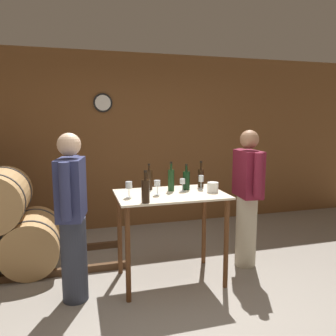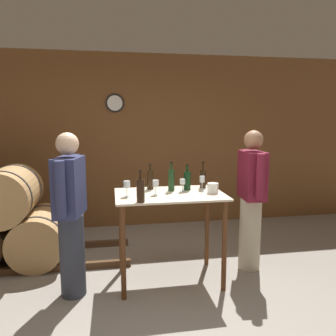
{
  "view_description": "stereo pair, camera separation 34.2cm",
  "coord_description": "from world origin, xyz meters",
  "px_view_note": "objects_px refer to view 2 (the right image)",
  "views": [
    {
      "loc": [
        -0.77,
        -2.48,
        1.71
      ],
      "look_at": [
        0.15,
        0.78,
        1.2
      ],
      "focal_mm": 35.0,
      "sensor_mm": 36.0,
      "label": 1
    },
    {
      "loc": [
        -0.43,
        -2.56,
        1.71
      ],
      "look_at": [
        0.15,
        0.78,
        1.2
      ],
      "focal_mm": 35.0,
      "sensor_mm": 36.0,
      "label": 2
    }
  ],
  "objects_px": {
    "wine_bottle_center": "(171,179)",
    "wine_glass_far_side": "(202,180)",
    "wine_glass_near_center": "(155,184)",
    "person_host": "(251,198)",
    "wine_bottle_right": "(187,180)",
    "wine_bottle_far_right": "(203,178)",
    "person_visitor_with_scarf": "(70,212)",
    "wine_bottle_left": "(150,179)",
    "wine_glass_near_right": "(182,182)",
    "wine_bottle_far_left": "(141,190)",
    "wine_glass_near_left": "(127,185)",
    "ice_bucket": "(213,188)"
  },
  "relations": [
    {
      "from": "person_visitor_with_scarf",
      "to": "wine_bottle_center",
      "type": "bearing_deg",
      "value": 13.13
    },
    {
      "from": "wine_bottle_center",
      "to": "wine_glass_near_left",
      "type": "distance_m",
      "value": 0.51
    },
    {
      "from": "wine_bottle_right",
      "to": "person_host",
      "type": "xyz_separation_m",
      "value": [
        0.73,
        -0.02,
        -0.22
      ]
    },
    {
      "from": "person_host",
      "to": "wine_bottle_far_right",
      "type": "bearing_deg",
      "value": 169.86
    },
    {
      "from": "wine_bottle_far_left",
      "to": "wine_glass_far_side",
      "type": "distance_m",
      "value": 0.8
    },
    {
      "from": "wine_glass_near_center",
      "to": "person_visitor_with_scarf",
      "type": "bearing_deg",
      "value": -173.59
    },
    {
      "from": "wine_bottle_right",
      "to": "wine_glass_near_center",
      "type": "height_order",
      "value": "wine_bottle_right"
    },
    {
      "from": "wine_bottle_center",
      "to": "wine_glass_near_right",
      "type": "height_order",
      "value": "wine_bottle_center"
    },
    {
      "from": "wine_bottle_center",
      "to": "wine_glass_near_right",
      "type": "relative_size",
      "value": 2.29
    },
    {
      "from": "wine_bottle_center",
      "to": "wine_glass_near_left",
      "type": "xyz_separation_m",
      "value": [
        -0.48,
        -0.17,
        -0.01
      ]
    },
    {
      "from": "wine_glass_near_center",
      "to": "wine_glass_near_right",
      "type": "relative_size",
      "value": 1.1
    },
    {
      "from": "wine_glass_far_side",
      "to": "person_visitor_with_scarf",
      "type": "relative_size",
      "value": 0.1
    },
    {
      "from": "wine_bottle_right",
      "to": "wine_glass_far_side",
      "type": "relative_size",
      "value": 1.82
    },
    {
      "from": "wine_bottle_center",
      "to": "wine_bottle_right",
      "type": "relative_size",
      "value": 1.12
    },
    {
      "from": "wine_bottle_far_left",
      "to": "wine_glass_near_center",
      "type": "bearing_deg",
      "value": 57.53
    },
    {
      "from": "wine_glass_near_left",
      "to": "wine_bottle_right",
      "type": "bearing_deg",
      "value": 15.93
    },
    {
      "from": "wine_bottle_far_left",
      "to": "wine_bottle_right",
      "type": "bearing_deg",
      "value": 38.69
    },
    {
      "from": "wine_glass_near_center",
      "to": "person_host",
      "type": "height_order",
      "value": "person_host"
    },
    {
      "from": "wine_bottle_far_left",
      "to": "wine_bottle_center",
      "type": "bearing_deg",
      "value": 48.87
    },
    {
      "from": "wine_glass_near_center",
      "to": "wine_glass_near_left",
      "type": "bearing_deg",
      "value": -174.73
    },
    {
      "from": "wine_bottle_center",
      "to": "wine_glass_near_center",
      "type": "height_order",
      "value": "wine_bottle_center"
    },
    {
      "from": "wine_glass_near_left",
      "to": "person_host",
      "type": "bearing_deg",
      "value": 6.9
    },
    {
      "from": "wine_bottle_left",
      "to": "wine_bottle_right",
      "type": "xyz_separation_m",
      "value": [
        0.39,
        -0.11,
        -0.01
      ]
    },
    {
      "from": "wine_bottle_far_right",
      "to": "wine_glass_near_right",
      "type": "bearing_deg",
      "value": -150.69
    },
    {
      "from": "wine_bottle_center",
      "to": "wine_glass_far_side",
      "type": "distance_m",
      "value": 0.33
    },
    {
      "from": "wine_bottle_far_right",
      "to": "person_visitor_with_scarf",
      "type": "height_order",
      "value": "person_visitor_with_scarf"
    },
    {
      "from": "person_visitor_with_scarf",
      "to": "person_host",
      "type": "bearing_deg",
      "value": 6.93
    },
    {
      "from": "wine_glass_near_left",
      "to": "person_visitor_with_scarf",
      "type": "xyz_separation_m",
      "value": [
        -0.54,
        -0.07,
        -0.23
      ]
    },
    {
      "from": "wine_bottle_far_right",
      "to": "wine_glass_near_left",
      "type": "height_order",
      "value": "wine_bottle_far_right"
    },
    {
      "from": "wine_glass_near_right",
      "to": "person_visitor_with_scarf",
      "type": "xyz_separation_m",
      "value": [
        -1.13,
        -0.18,
        -0.21
      ]
    },
    {
      "from": "ice_bucket",
      "to": "person_host",
      "type": "relative_size",
      "value": 0.07
    },
    {
      "from": "wine_glass_far_side",
      "to": "wine_bottle_far_left",
      "type": "bearing_deg",
      "value": -150.41
    },
    {
      "from": "wine_bottle_far_right",
      "to": "person_visitor_with_scarf",
      "type": "relative_size",
      "value": 0.19
    },
    {
      "from": "wine_bottle_far_left",
      "to": "wine_glass_far_side",
      "type": "xyz_separation_m",
      "value": [
        0.7,
        0.4,
        -0.0
      ]
    },
    {
      "from": "wine_bottle_left",
      "to": "wine_glass_near_right",
      "type": "bearing_deg",
      "value": -29.5
    },
    {
      "from": "wine_glass_near_left",
      "to": "ice_bucket",
      "type": "height_order",
      "value": "wine_glass_near_left"
    },
    {
      "from": "wine_glass_near_center",
      "to": "person_host",
      "type": "relative_size",
      "value": 0.09
    },
    {
      "from": "wine_bottle_right",
      "to": "person_visitor_with_scarf",
      "type": "xyz_separation_m",
      "value": [
        -1.19,
        -0.25,
        -0.22
      ]
    },
    {
      "from": "wine_bottle_left",
      "to": "ice_bucket",
      "type": "height_order",
      "value": "wine_bottle_left"
    },
    {
      "from": "person_host",
      "to": "person_visitor_with_scarf",
      "type": "bearing_deg",
      "value": -173.07
    },
    {
      "from": "wine_bottle_right",
      "to": "ice_bucket",
      "type": "xyz_separation_m",
      "value": [
        0.23,
        -0.19,
        -0.05
      ]
    },
    {
      "from": "person_visitor_with_scarf",
      "to": "wine_glass_near_center",
      "type": "bearing_deg",
      "value": 6.41
    },
    {
      "from": "wine_bottle_right",
      "to": "person_visitor_with_scarf",
      "type": "relative_size",
      "value": 0.18
    },
    {
      "from": "wine_bottle_far_right",
      "to": "wine_bottle_far_left",
      "type": "bearing_deg",
      "value": -145.38
    },
    {
      "from": "wine_bottle_center",
      "to": "person_host",
      "type": "bearing_deg",
      "value": -0.2
    },
    {
      "from": "wine_bottle_center",
      "to": "person_host",
      "type": "relative_size",
      "value": 0.2
    },
    {
      "from": "wine_bottle_far_left",
      "to": "person_host",
      "type": "distance_m",
      "value": 1.36
    },
    {
      "from": "wine_bottle_far_right",
      "to": "wine_bottle_right",
      "type": "bearing_deg",
      "value": -158.75
    },
    {
      "from": "wine_bottle_right",
      "to": "wine_bottle_far_right",
      "type": "xyz_separation_m",
      "value": [
        0.2,
        0.08,
        0.0
      ]
    },
    {
      "from": "wine_bottle_right",
      "to": "wine_bottle_far_right",
      "type": "bearing_deg",
      "value": 21.25
    }
  ]
}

